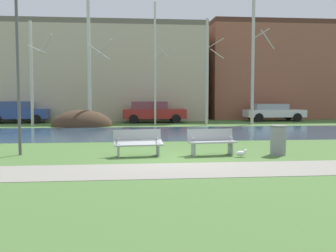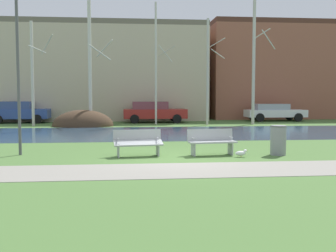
# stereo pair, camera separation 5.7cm
# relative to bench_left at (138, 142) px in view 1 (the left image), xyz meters

# --- Properties ---
(ground_plane) EXTENTS (120.00, 120.00, 0.00)m
(ground_plane) POSITION_rel_bench_left_xyz_m (1.25, 9.46, -0.47)
(ground_plane) COLOR #476B33
(paved_path_strip) EXTENTS (60.00, 2.23, 0.01)m
(paved_path_strip) POSITION_rel_bench_left_xyz_m (1.25, -2.66, -0.47)
(paved_path_strip) COLOR gray
(paved_path_strip) RESTS_ON ground
(river_band) EXTENTS (80.00, 8.01, 0.01)m
(river_band) POSITION_rel_bench_left_xyz_m (1.25, 8.14, -0.47)
(river_band) COLOR #2D475B
(river_band) RESTS_ON ground
(soil_mound) EXTENTS (3.93, 2.71, 2.12)m
(soil_mound) POSITION_rel_bench_left_xyz_m (-3.18, 13.35, -0.47)
(soil_mound) COLOR #423021
(soil_mound) RESTS_ON ground
(bench_left) EXTENTS (1.65, 0.74, 0.87)m
(bench_left) POSITION_rel_bench_left_xyz_m (0.00, 0.00, 0.00)
(bench_left) COLOR #9EA0A3
(bench_left) RESTS_ON ground
(bench_right) EXTENTS (1.65, 0.74, 0.87)m
(bench_right) POSITION_rel_bench_left_xyz_m (2.47, 0.00, 0.00)
(bench_right) COLOR #9EA0A3
(bench_right) RESTS_ON ground
(trash_bin) EXTENTS (0.55, 0.55, 1.00)m
(trash_bin) POSITION_rel_bench_left_xyz_m (4.71, -0.19, 0.04)
(trash_bin) COLOR gray
(trash_bin) RESTS_ON ground
(seagull) EXTENTS (0.42, 0.16, 0.25)m
(seagull) POSITION_rel_bench_left_xyz_m (3.34, -0.53, -0.34)
(seagull) COLOR white
(seagull) RESTS_ON ground
(streetlamp) EXTENTS (0.32, 0.32, 5.62)m
(streetlamp) POSITION_rel_bench_left_xyz_m (-3.94, 0.69, 3.26)
(streetlamp) COLOR #4C4C51
(streetlamp) RESTS_ON ground
(birch_far_left) EXTENTS (1.48, 2.26, 6.74)m
(birch_far_left) POSITION_rel_bench_left_xyz_m (-6.37, 13.91, 3.00)
(birch_far_left) COLOR beige
(birch_far_left) RESTS_ON ground
(birch_left) EXTENTS (1.60, 2.80, 8.30)m
(birch_left) POSITION_rel_bench_left_xyz_m (-2.63, 13.24, 3.72)
(birch_left) COLOR beige
(birch_left) RESTS_ON ground
(birch_center_left) EXTENTS (1.36, 2.42, 8.23)m
(birch_center_left) POSITION_rel_bench_left_xyz_m (1.67, 14.42, 3.68)
(birch_center_left) COLOR beige
(birch_center_left) RESTS_ON ground
(birch_center) EXTENTS (1.23, 2.28, 7.06)m
(birch_center) POSITION_rel_bench_left_xyz_m (5.06, 13.58, 3.14)
(birch_center) COLOR #BCB7A8
(birch_center) RESTS_ON ground
(birch_center_right) EXTENTS (1.58, 2.54, 8.63)m
(birch_center_right) POSITION_rel_bench_left_xyz_m (8.32, 13.94, 3.92)
(birch_center_right) COLOR #BCB7A8
(birch_center_right) RESTS_ON ground
(parked_van_nearest_blue) EXTENTS (4.05, 2.10, 1.55)m
(parked_van_nearest_blue) POSITION_rel_bench_left_xyz_m (-8.05, 16.99, 0.34)
(parked_van_nearest_blue) COLOR #2D4793
(parked_van_nearest_blue) RESTS_ON ground
(parked_sedan_second_red) EXTENTS (4.57, 2.04, 1.53)m
(parked_sedan_second_red) POSITION_rel_bench_left_xyz_m (1.60, 16.34, 0.33)
(parked_sedan_second_red) COLOR maroon
(parked_sedan_second_red) RESTS_ON ground
(parked_hatch_third_white) EXTENTS (4.53, 1.95, 1.33)m
(parked_hatch_third_white) POSITION_rel_bench_left_xyz_m (10.95, 17.12, 0.25)
(parked_hatch_third_white) COLOR silver
(parked_hatch_third_white) RESTS_ON ground
(building_beige_block) EXTENTS (17.78, 9.54, 7.71)m
(building_beige_block) POSITION_rel_bench_left_xyz_m (-2.89, 22.44, 3.38)
(building_beige_block) COLOR #BCAD8E
(building_beige_block) RESTS_ON ground
(building_brick_low) EXTENTS (14.79, 9.00, 8.20)m
(building_brick_low) POSITION_rel_bench_left_xyz_m (14.15, 23.31, 3.63)
(building_brick_low) COLOR brown
(building_brick_low) RESTS_ON ground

